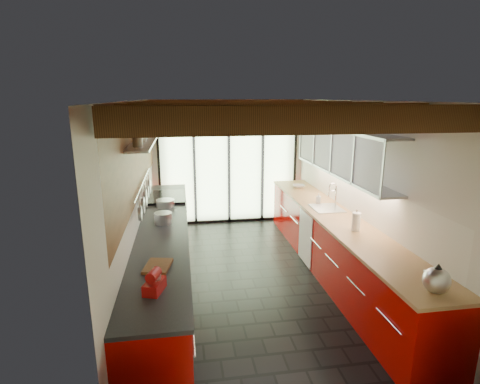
{
  "coord_description": "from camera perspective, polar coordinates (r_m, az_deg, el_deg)",
  "views": [
    {
      "loc": [
        -0.98,
        -5.03,
        2.65
      ],
      "look_at": [
        -0.12,
        0.4,
        1.25
      ],
      "focal_mm": 28.0,
      "sensor_mm": 36.0,
      "label": 1
    }
  ],
  "objects": [
    {
      "name": "left_wall_fixtures",
      "position": [
        5.3,
        -14.18,
        5.12
      ],
      "size": [
        0.28,
        2.6,
        0.96
      ],
      "color": "silver",
      "rests_on": "ground"
    },
    {
      "name": "stand_mixer",
      "position": [
        3.59,
        -12.93,
        -13.28
      ],
      "size": [
        0.21,
        0.28,
        0.23
      ],
      "color": "#AC0E0D",
      "rests_on": "left_counter"
    },
    {
      "name": "cutting_board",
      "position": [
        4.07,
        -12.42,
        -10.97
      ],
      "size": [
        0.31,
        0.39,
        0.03
      ],
      "primitive_type": "cube",
      "rotation": [
        0.0,
        0.0,
        -0.19
      ],
      "color": "brown",
      "rests_on": "left_counter"
    },
    {
      "name": "upper_cabinets_right",
      "position": [
        5.9,
        15.32,
        6.0
      ],
      "size": [
        0.34,
        3.0,
        3.0
      ],
      "color": "silver",
      "rests_on": "ground"
    },
    {
      "name": "paper_towel",
      "position": [
        5.19,
        17.27,
        -4.38
      ],
      "size": [
        0.13,
        0.13,
        0.3
      ],
      "color": "white",
      "rests_on": "right_counter"
    },
    {
      "name": "glass_door",
      "position": [
        7.85,
        -1.71,
        7.02
      ],
      "size": [
        2.95,
        0.1,
        2.9
      ],
      "color": "#C6EAAD",
      "rests_on": "ground"
    },
    {
      "name": "kettle",
      "position": [
        3.92,
        27.78,
        -11.62
      ],
      "size": [
        0.26,
        0.31,
        0.29
      ],
      "color": "silver",
      "rests_on": "right_counter"
    },
    {
      "name": "range_stove",
      "position": [
        6.84,
        -10.98,
        -4.56
      ],
      "size": [
        0.66,
        0.9,
        0.97
      ],
      "color": "silver",
      "rests_on": "ground"
    },
    {
      "name": "pot_small",
      "position": [
        6.19,
        -11.3,
        -1.68
      ],
      "size": [
        0.33,
        0.33,
        0.11
      ],
      "primitive_type": "cylinder",
      "rotation": [
        0.0,
        0.0,
        -0.13
      ],
      "color": "silver",
      "rests_on": "left_counter"
    },
    {
      "name": "ceiling_beams",
      "position": [
        5.5,
        1.35,
        12.32
      ],
      "size": [
        3.14,
        5.06,
        4.9
      ],
      "color": "#593316",
      "rests_on": "ground"
    },
    {
      "name": "left_counter",
      "position": [
        5.49,
        -11.43,
        -9.49
      ],
      "size": [
        0.68,
        5.0,
        0.92
      ],
      "color": "#B00702",
      "rests_on": "ground"
    },
    {
      "name": "right_counter",
      "position": [
        5.93,
        14.22,
        -7.83
      ],
      "size": [
        0.68,
        5.0,
        0.92
      ],
      "color": "#B00702",
      "rests_on": "ground"
    },
    {
      "name": "pot_large",
      "position": [
        5.37,
        -11.63,
        -3.91
      ],
      "size": [
        0.26,
        0.26,
        0.16
      ],
      "primitive_type": "cylinder",
      "rotation": [
        0.0,
        0.0,
        -0.03
      ],
      "color": "silver",
      "rests_on": "left_counter"
    },
    {
      "name": "room_shell",
      "position": [
        5.22,
        2.04,
        3.28
      ],
      "size": [
        5.5,
        5.5,
        5.5
      ],
      "color": "silver",
      "rests_on": "ground"
    },
    {
      "name": "sink_assembly",
      "position": [
        6.12,
        13.18,
        -2.12
      ],
      "size": [
        0.45,
        0.52,
        0.43
      ],
      "color": "silver",
      "rests_on": "right_counter"
    },
    {
      "name": "bowl",
      "position": [
        7.43,
        8.93,
        0.88
      ],
      "size": [
        0.28,
        0.28,
        0.06
      ],
      "primitive_type": "imported",
      "rotation": [
        0.0,
        0.0,
        -0.18
      ],
      "color": "silver",
      "rests_on": "right_counter"
    },
    {
      "name": "soap_bottle",
      "position": [
        6.43,
        11.88,
        -0.9
      ],
      "size": [
        0.1,
        0.1,
        0.16
      ],
      "primitive_type": "imported",
      "rotation": [
        0.0,
        0.0,
        -0.37
      ],
      "color": "silver",
      "rests_on": "right_counter"
    },
    {
      "name": "ground",
      "position": [
        5.77,
        1.89,
        -13.06
      ],
      "size": [
        5.5,
        5.5,
        0.0
      ],
      "primitive_type": "plane",
      "color": "black",
      "rests_on": "ground"
    }
  ]
}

